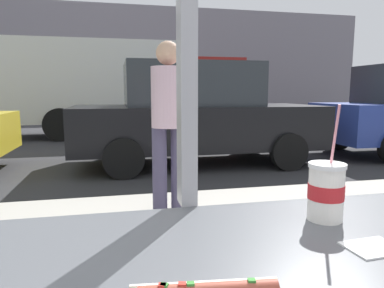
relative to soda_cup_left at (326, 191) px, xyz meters
The scene contains 8 objects.
ground_plane 8.22m from the soda_cup_left, 92.38° to the left, with size 60.00×60.00×0.00m, color #2D2D30.
sidewalk_strip 2.03m from the soda_cup_left, 100.96° to the left, with size 16.00×2.80×0.16m, color #B2ADA3.
building_facade_far 19.11m from the soda_cup_left, 91.02° to the left, with size 28.00×1.20×5.83m, color gray.
soda_cup_left is the anchor object (origin of this frame).
napkin_wrapper 0.20m from the soda_cup_left, 89.08° to the right, with size 0.12×0.09×0.00m, color white.
parked_car_black 5.56m from the soda_cup_left, 80.73° to the left, with size 4.46×2.01×1.84m.
box_truck 10.37m from the soda_cup_left, 91.50° to the left, with size 7.01×2.44×2.77m.
pedestrian 2.44m from the soda_cup_left, 91.46° to the left, with size 0.32×0.32×1.63m.
Camera 1 is at (-0.21, -0.97, 1.33)m, focal length 32.92 mm.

